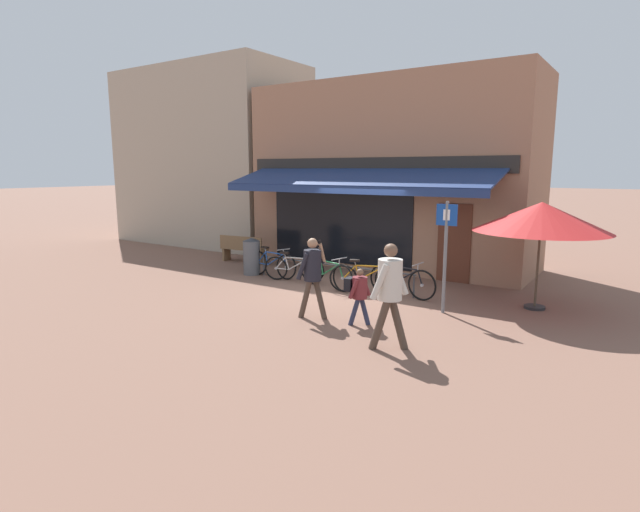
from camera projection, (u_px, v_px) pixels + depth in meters
name	position (u px, v px, depth m)	size (l,w,h in m)	color
ground_plane	(342.00, 291.00, 12.45)	(160.00, 160.00, 0.00)	brown
shop_front	(391.00, 175.00, 15.61)	(8.78, 4.68, 5.64)	#9E7056
neighbour_building	(212.00, 158.00, 20.54)	(7.61, 4.00, 6.91)	tan
bike_rack_rail	(331.00, 267.00, 12.92)	(4.69, 0.04, 0.57)	#47494F
bicycle_blue	(272.00, 264.00, 13.96)	(1.77, 0.52, 0.85)	black
bicycle_silver	(294.00, 268.00, 13.43)	(1.64, 0.65, 0.81)	black
bicycle_green	(327.00, 274.00, 12.65)	(1.77, 0.60, 0.84)	black
bicycle_orange	(366.00, 278.00, 12.18)	(1.66, 0.87, 0.84)	black
bicycle_black	(402.00, 281.00, 11.77)	(1.78, 0.52, 0.87)	black
pedestrian_adult	(313.00, 269.00, 9.98)	(0.58, 0.58, 1.66)	#47382D
pedestrian_child	(358.00, 290.00, 9.60)	(0.49, 0.51, 1.13)	#282D47
pedestrian_second_adult	(390.00, 286.00, 8.22)	(0.60, 0.72, 1.81)	#47382D
litter_bin	(252.00, 256.00, 14.29)	(0.49, 0.49, 1.07)	#515459
parking_sign	(446.00, 245.00, 10.29)	(0.44, 0.07, 2.35)	slate
cafe_parasol	(541.00, 217.00, 10.50)	(2.80, 2.80, 2.31)	#4C3D2D
park_bench	(243.00, 248.00, 16.14)	(1.64, 0.63, 0.87)	brown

